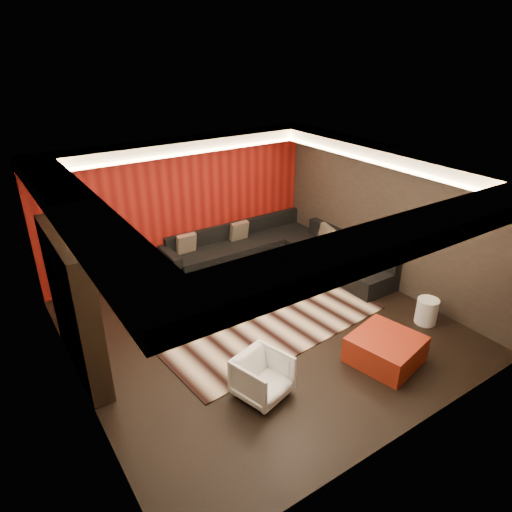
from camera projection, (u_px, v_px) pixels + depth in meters
floor at (261, 327)px, 8.00m from camera, size 6.00×6.00×0.02m
ceiling at (262, 169)px, 6.78m from camera, size 6.00×6.00×0.02m
wall_back at (181, 204)px, 9.65m from camera, size 6.00×0.02×2.80m
wall_left at (69, 310)px, 5.88m from camera, size 0.02×6.00×2.80m
wall_right at (388, 218)px, 8.89m from camera, size 0.02×6.00×2.80m
red_feature_wall at (182, 204)px, 9.62m from camera, size 5.98×0.05×2.78m
soffit_back at (183, 145)px, 8.86m from camera, size 6.00×0.60×0.22m
soffit_front at (406, 235)px, 4.80m from camera, size 6.00×0.60×0.22m
soffit_left at (76, 211)px, 5.48m from camera, size 0.60×4.80×0.22m
soffit_right at (386, 154)px, 8.18m from camera, size 0.60×4.80×0.22m
cove_back at (191, 153)px, 8.64m from camera, size 4.80×0.08×0.04m
cove_front at (380, 233)px, 5.10m from camera, size 4.80×0.08×0.04m
cove_left at (106, 212)px, 5.69m from camera, size 0.08×4.80×0.04m
cove_right at (372, 161)px, 8.05m from camera, size 0.08×4.80×0.04m
tv_surround at (74, 305)px, 6.54m from camera, size 0.30×2.00×2.20m
tv_screen at (81, 281)px, 6.47m from camera, size 0.04×1.30×0.80m
tv_shelf at (89, 325)px, 6.79m from camera, size 0.04×1.60×0.04m
rug at (251, 310)px, 8.45m from camera, size 4.26×3.36×0.02m
coffee_table at (212, 280)px, 9.26m from camera, size 1.48×1.48×0.22m
drum_stool at (193, 310)px, 8.03m from camera, size 0.47×0.47×0.43m
striped_pouf at (145, 311)px, 8.08m from camera, size 0.76×0.76×0.34m
white_side_table at (427, 311)px, 8.01m from camera, size 0.45×0.45×0.47m
orange_ottoman at (385, 349)px, 7.06m from camera, size 1.15×1.15×0.43m
armchair at (262, 377)px, 6.33m from camera, size 0.84×0.86×0.63m
sectional_sofa at (278, 252)px, 10.15m from camera, size 3.65×3.50×0.75m
throw_pillows at (252, 236)px, 10.05m from camera, size 3.07×1.67×0.50m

